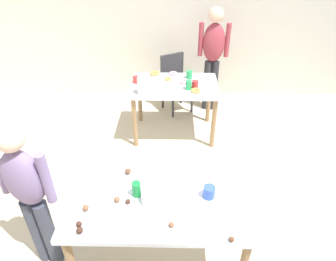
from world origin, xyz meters
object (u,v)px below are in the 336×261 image
Objects in this scene: person_girl_near at (28,191)px; chair_far_table at (175,79)px; mixing_bowl at (154,197)px; dining_table_near at (158,210)px; dining_table_far at (174,92)px; soda_can at (136,189)px; pitcher_far at (143,86)px; person_adult_far at (213,52)px.

chair_far_table is at bearing 68.47° from person_girl_near.
chair_far_table is 2.95m from person_girl_near.
mixing_bowl is (-0.16, -2.75, 0.29)m from chair_far_table.
mixing_bowl is (0.92, -0.02, -0.03)m from person_girl_near.
dining_table_near is 1.54× the size of chair_far_table.
dining_table_far is 9.26× the size of soda_can.
pitcher_far is (0.68, 1.72, 0.04)m from person_girl_near.
dining_table_far is 2.28m from person_girl_near.
dining_table_near is at bearing 4.49° from mixing_bowl.
chair_far_table reaches higher than mixing_bowl.
soda_can reaches higher than dining_table_far.
person_adult_far is 7.50× the size of pitcher_far.
person_adult_far is at bearing 46.82° from pitcher_far.
mixing_bowl is at bearing -1.03° from person_girl_near.
person_adult_far is at bearing 52.36° from dining_table_far.
dining_table_near is 0.97× the size of person_girl_near.
dining_table_near is at bearing -92.62° from chair_far_table.
pitcher_far is (-0.11, 1.68, 0.04)m from soda_can.
dining_table_near is 11.01× the size of soda_can.
person_girl_near is at bearing -120.80° from person_adult_far.
chair_far_table reaches higher than dining_table_near.
dining_table_near is 6.45× the size of pitcher_far.
person_adult_far is at bearing 59.20° from person_girl_near.
mixing_bowl is at bearing -82.22° from pitcher_far.
person_adult_far is 2.84m from mixing_bowl.
dining_table_far is 1.30× the size of chair_far_table.
pitcher_far reaches higher than soda_can.
person_girl_near is 7.74× the size of mixing_bowl.
mixing_bowl is (-0.15, -2.02, 0.15)m from dining_table_far.
mixing_bowl is at bearing -104.44° from person_adult_far.
dining_table_far is 0.74m from chair_far_table.
dining_table_near is 0.97m from person_girl_near.
chair_far_table is at bearing 87.38° from dining_table_near.
person_girl_near is at bearing 178.97° from mixing_bowl.
pitcher_far reaches higher than dining_table_far.
person_girl_near is 6.62× the size of pitcher_far.
person_adult_far is 12.80× the size of soda_can.
dining_table_near is 2.02m from dining_table_far.
dining_table_far is at bearing 36.11° from pitcher_far.
dining_table_far is 2.03m from mixing_bowl.
person_girl_near reaches higher than mixing_bowl.
pitcher_far is (-0.38, -0.28, 0.21)m from dining_table_far.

